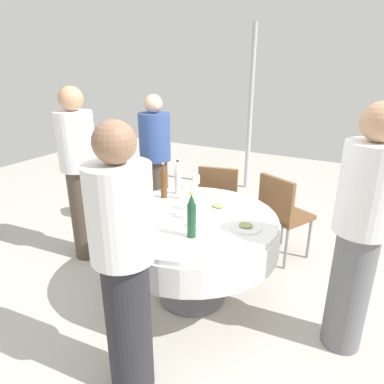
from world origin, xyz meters
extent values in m
plane|color=#B7B2A8|center=(0.00, 0.00, 0.00)|extent=(10.00, 10.00, 0.00)
cylinder|color=white|center=(0.00, 0.00, 0.72)|extent=(1.33, 1.33, 0.04)
cylinder|color=white|center=(0.00, 0.00, 0.59)|extent=(1.36, 1.36, 0.22)
cylinder|color=slate|center=(0.00, 0.00, 0.24)|extent=(0.14, 0.14, 0.48)
cylinder|color=slate|center=(0.00, 0.00, 0.01)|extent=(0.56, 0.56, 0.03)
cylinder|color=silver|center=(0.34, -0.36, 0.85)|extent=(0.06, 0.06, 0.22)
cone|color=silver|center=(0.34, -0.36, 1.00)|extent=(0.05, 0.05, 0.08)
cylinder|color=black|center=(0.34, -0.36, 1.05)|extent=(0.02, 0.02, 0.01)
cylinder|color=#593314|center=(0.40, -0.22, 0.86)|extent=(0.06, 0.06, 0.24)
cone|color=#593314|center=(0.40, -0.22, 1.01)|extent=(0.05, 0.05, 0.07)
cylinder|color=gold|center=(0.40, -0.22, 1.05)|extent=(0.02, 0.02, 0.01)
cylinder|color=#194728|center=(-0.16, 0.30, 0.86)|extent=(0.06, 0.06, 0.24)
cone|color=#194728|center=(-0.16, 0.30, 1.01)|extent=(0.06, 0.06, 0.08)
cylinder|color=gold|center=(-0.16, 0.30, 1.06)|extent=(0.03, 0.03, 0.01)
cylinder|color=white|center=(0.22, -0.27, 0.74)|extent=(0.06, 0.06, 0.00)
cylinder|color=white|center=(0.22, -0.27, 0.78)|extent=(0.01, 0.01, 0.08)
cylinder|color=white|center=(0.22, -0.27, 0.85)|extent=(0.06, 0.06, 0.06)
cylinder|color=maroon|center=(0.22, -0.27, 0.84)|extent=(0.05, 0.05, 0.03)
cylinder|color=white|center=(0.06, -0.10, 0.74)|extent=(0.06, 0.06, 0.00)
cylinder|color=white|center=(0.06, -0.10, 0.79)|extent=(0.01, 0.01, 0.08)
cylinder|color=white|center=(0.06, -0.10, 0.86)|extent=(0.07, 0.07, 0.06)
cylinder|color=white|center=(0.24, -0.52, 0.74)|extent=(0.06, 0.06, 0.00)
cylinder|color=white|center=(0.24, -0.52, 0.78)|extent=(0.01, 0.01, 0.07)
cylinder|color=white|center=(0.24, -0.52, 0.85)|extent=(0.07, 0.07, 0.08)
cylinder|color=maroon|center=(0.24, -0.52, 0.83)|extent=(0.06, 0.06, 0.03)
cylinder|color=white|center=(0.01, 0.06, 0.74)|extent=(0.06, 0.06, 0.00)
cylinder|color=white|center=(0.01, 0.06, 0.78)|extent=(0.01, 0.01, 0.06)
cylinder|color=white|center=(0.01, 0.06, 0.84)|extent=(0.07, 0.07, 0.08)
cylinder|color=white|center=(-0.12, -0.23, 0.75)|extent=(0.23, 0.23, 0.02)
ellipsoid|color=#8C9E59|center=(-0.12, -0.23, 0.77)|extent=(0.10, 0.09, 0.02)
cylinder|color=white|center=(0.22, 0.08, 0.75)|extent=(0.21, 0.21, 0.02)
cylinder|color=white|center=(-0.44, 0.00, 0.75)|extent=(0.22, 0.22, 0.02)
ellipsoid|color=#8C9E59|center=(-0.44, 0.00, 0.77)|extent=(0.10, 0.09, 0.02)
cube|color=silver|center=(-0.12, 0.49, 0.74)|extent=(0.13, 0.14, 0.00)
cube|color=silver|center=(-0.46, -0.27, 0.74)|extent=(0.07, 0.18, 0.00)
cube|color=white|center=(-0.13, 0.12, 0.75)|extent=(0.21, 0.21, 0.02)
cylinder|color=#4C3F33|center=(0.96, -0.90, 0.42)|extent=(0.26, 0.26, 0.85)
cylinder|color=#334C8C|center=(0.96, -0.90, 1.10)|extent=(0.34, 0.34, 0.51)
sphere|color=#D8AD8C|center=(0.96, -0.90, 1.45)|extent=(0.19, 0.19, 0.19)
cylinder|color=#26262B|center=(-0.09, 0.92, 0.44)|extent=(0.26, 0.26, 0.89)
cylinder|color=white|center=(-0.09, 0.92, 1.15)|extent=(0.34, 0.34, 0.51)
sphere|color=#8C664C|center=(-0.09, 0.92, 1.51)|extent=(0.21, 0.21, 0.21)
cylinder|color=#4C3F33|center=(1.25, -0.07, 0.46)|extent=(0.26, 0.26, 0.91)
cylinder|color=white|center=(1.25, -0.07, 1.18)|extent=(0.34, 0.34, 0.54)
sphere|color=tan|center=(1.25, -0.07, 1.56)|extent=(0.22, 0.22, 0.22)
cylinder|color=slate|center=(-1.17, -0.05, 0.44)|extent=(0.26, 0.26, 0.87)
cylinder|color=white|center=(-1.17, -0.05, 1.16)|extent=(0.34, 0.34, 0.56)
sphere|color=tan|center=(-1.17, -0.05, 1.55)|extent=(0.23, 0.23, 0.23)
cube|color=brown|center=(0.22, -1.06, 0.45)|extent=(0.47, 0.47, 0.04)
cube|color=brown|center=(0.19, -0.88, 0.66)|extent=(0.40, 0.12, 0.42)
cylinder|color=gray|center=(0.09, -1.26, 0.21)|extent=(0.03, 0.03, 0.43)
cylinder|color=gray|center=(0.43, -1.19, 0.21)|extent=(0.03, 0.03, 0.43)
cylinder|color=gray|center=(0.02, -0.93, 0.21)|extent=(0.03, 0.03, 0.43)
cylinder|color=gray|center=(0.36, -0.86, 0.21)|extent=(0.03, 0.03, 0.43)
cube|color=brown|center=(-0.50, -1.01, 0.45)|extent=(0.54, 0.54, 0.04)
cube|color=brown|center=(-0.42, -0.85, 0.66)|extent=(0.38, 0.21, 0.42)
cylinder|color=gray|center=(-0.73, -1.09, 0.21)|extent=(0.03, 0.03, 0.43)
cylinder|color=gray|center=(-0.43, -1.24, 0.21)|extent=(0.03, 0.03, 0.43)
cylinder|color=gray|center=(-0.58, -0.78, 0.21)|extent=(0.03, 0.03, 0.43)
cylinder|color=gray|center=(-0.28, -0.94, 0.21)|extent=(0.03, 0.03, 0.43)
cylinder|color=#B2B5B7|center=(0.56, -2.80, 1.19)|extent=(0.07, 0.07, 2.37)
camera|label=1|loc=(-1.17, 2.13, 1.86)|focal=32.18mm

